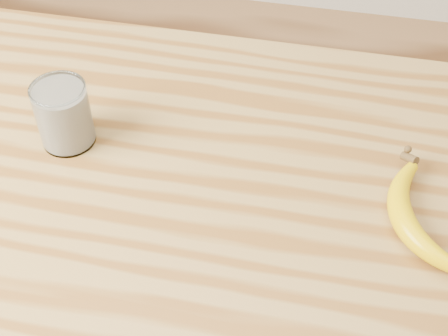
# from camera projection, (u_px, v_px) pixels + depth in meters

# --- Properties ---
(table) EXTENTS (1.20, 0.80, 0.90)m
(table) POSITION_uv_depth(u_px,v_px,m) (226.00, 231.00, 1.10)
(table) COLOR olive
(table) RESTS_ON ground
(smoothie_glass) EXTENTS (0.09, 0.09, 0.12)m
(smoothie_glass) POSITION_uv_depth(u_px,v_px,m) (64.00, 115.00, 1.04)
(smoothie_glass) COLOR white
(smoothie_glass) RESTS_ON table
(banana) EXTENTS (0.21, 0.32, 0.04)m
(banana) POSITION_uv_depth(u_px,v_px,m) (403.00, 220.00, 0.93)
(banana) COLOR #D6AD00
(banana) RESTS_ON table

